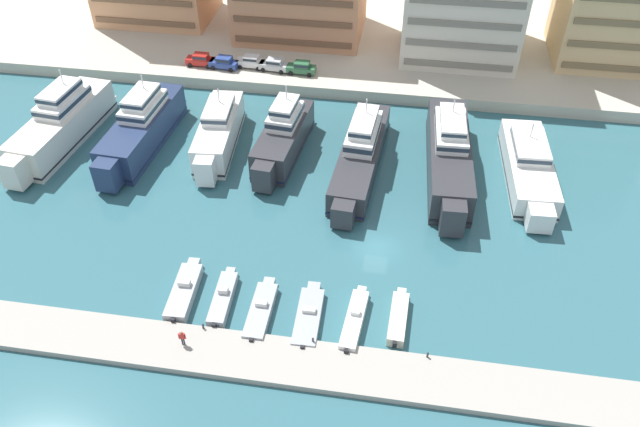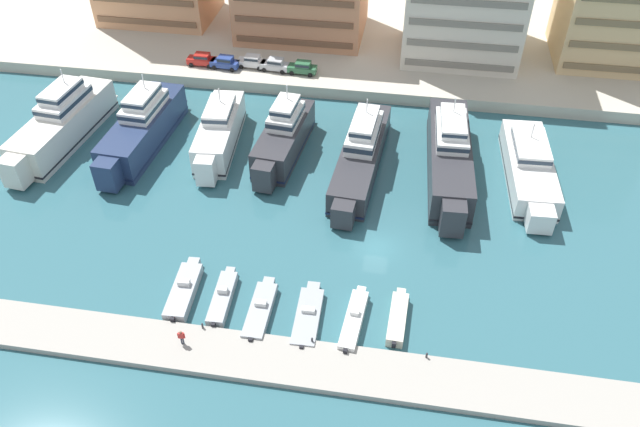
{
  "view_description": "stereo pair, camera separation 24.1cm",
  "coord_description": "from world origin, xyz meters",
  "px_view_note": "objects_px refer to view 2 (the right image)",
  "views": [
    {
      "loc": [
        1.43,
        -46.66,
        45.03
      ],
      "look_at": [
        -6.15,
        1.53,
        2.5
      ],
      "focal_mm": 35.0,
      "sensor_mm": 36.0,
      "label": 1
    },
    {
      "loc": [
        1.67,
        -46.62,
        45.03
      ],
      "look_at": [
        -6.15,
        1.53,
        2.5
      ],
      "focal_mm": 35.0,
      "sensor_mm": 36.0,
      "label": 2
    }
  ],
  "objects_px": {
    "yacht_white_mid_left": "(219,132)",
    "yacht_navy_left": "(142,128)",
    "motorboat_grey_far_left": "(184,290)",
    "motorboat_cream_center_right": "(398,318)",
    "motorboat_grey_center_left": "(308,316)",
    "car_red_far_left": "(202,59)",
    "yacht_white_mid_right": "(529,167)",
    "motorboat_grey_left": "(223,297)",
    "pedestrian_near_edge": "(181,336)",
    "car_green_center": "(303,67)",
    "yacht_charcoal_center": "(361,153)",
    "yacht_charcoal_center_left": "(283,136)",
    "motorboat_grey_mid_left": "(260,310)",
    "yacht_ivory_far_left": "(62,123)",
    "motorboat_white_center": "(354,320)",
    "car_silver_center_left": "(275,64)",
    "car_white_mid_left": "(252,61)",
    "yacht_charcoal_center_right": "(450,155)",
    "car_blue_left": "(225,62)"
  },
  "relations": [
    {
      "from": "motorboat_grey_mid_left",
      "to": "motorboat_white_center",
      "type": "bearing_deg",
      "value": 0.68
    },
    {
      "from": "yacht_ivory_far_left",
      "to": "motorboat_grey_mid_left",
      "type": "relative_size",
      "value": 2.71
    },
    {
      "from": "motorboat_grey_center_left",
      "to": "yacht_charcoal_center_right",
      "type": "bearing_deg",
      "value": 63.07
    },
    {
      "from": "motorboat_grey_far_left",
      "to": "motorboat_cream_center_right",
      "type": "xyz_separation_m",
      "value": [
        20.31,
        -0.09,
        -0.05
      ]
    },
    {
      "from": "yacht_charcoal_center",
      "to": "motorboat_grey_left",
      "type": "relative_size",
      "value": 3.06
    },
    {
      "from": "yacht_white_mid_left",
      "to": "motorboat_white_center",
      "type": "height_order",
      "value": "yacht_white_mid_left"
    },
    {
      "from": "yacht_ivory_far_left",
      "to": "motorboat_white_center",
      "type": "relative_size",
      "value": 2.7
    },
    {
      "from": "yacht_navy_left",
      "to": "car_blue_left",
      "type": "bearing_deg",
      "value": 73.07
    },
    {
      "from": "yacht_navy_left",
      "to": "car_red_far_left",
      "type": "xyz_separation_m",
      "value": [
        1.91,
        18.36,
        0.12
      ]
    },
    {
      "from": "car_red_far_left",
      "to": "car_silver_center_left",
      "type": "xyz_separation_m",
      "value": [
        10.82,
        0.15,
        0.0
      ]
    },
    {
      "from": "yacht_charcoal_center_left",
      "to": "car_red_far_left",
      "type": "bearing_deg",
      "value": 132.15
    },
    {
      "from": "yacht_navy_left",
      "to": "motorboat_grey_center_left",
      "type": "distance_m",
      "value": 35.0
    },
    {
      "from": "car_red_far_left",
      "to": "pedestrian_near_edge",
      "type": "height_order",
      "value": "car_red_far_left"
    },
    {
      "from": "yacht_white_mid_left",
      "to": "yacht_charcoal_center_left",
      "type": "xyz_separation_m",
      "value": [
        8.13,
        -0.08,
        0.27
      ]
    },
    {
      "from": "yacht_ivory_far_left",
      "to": "motorboat_white_center",
      "type": "height_order",
      "value": "yacht_ivory_far_left"
    },
    {
      "from": "yacht_navy_left",
      "to": "pedestrian_near_edge",
      "type": "bearing_deg",
      "value": -63.11
    },
    {
      "from": "motorboat_grey_mid_left",
      "to": "car_white_mid_left",
      "type": "distance_m",
      "value": 44.82
    },
    {
      "from": "motorboat_grey_left",
      "to": "car_white_mid_left",
      "type": "relative_size",
      "value": 1.75
    },
    {
      "from": "yacht_white_mid_left",
      "to": "yacht_navy_left",
      "type": "bearing_deg",
      "value": -173.16
    },
    {
      "from": "yacht_charcoal_center",
      "to": "motorboat_grey_left",
      "type": "distance_m",
      "value": 25.35
    },
    {
      "from": "motorboat_grey_center_left",
      "to": "car_silver_center_left",
      "type": "height_order",
      "value": "car_silver_center_left"
    },
    {
      "from": "motorboat_grey_mid_left",
      "to": "motorboat_white_center",
      "type": "relative_size",
      "value": 1.0
    },
    {
      "from": "yacht_charcoal_center",
      "to": "motorboat_cream_center_right",
      "type": "height_order",
      "value": "yacht_charcoal_center"
    },
    {
      "from": "yacht_charcoal_center",
      "to": "pedestrian_near_edge",
      "type": "bearing_deg",
      "value": -113.26
    },
    {
      "from": "yacht_white_mid_left",
      "to": "motorboat_grey_mid_left",
      "type": "height_order",
      "value": "yacht_white_mid_left"
    },
    {
      "from": "yacht_ivory_far_left",
      "to": "yacht_white_mid_left",
      "type": "xyz_separation_m",
      "value": [
        19.66,
        1.85,
        -0.43
      ]
    },
    {
      "from": "motorboat_grey_far_left",
      "to": "pedestrian_near_edge",
      "type": "height_order",
      "value": "pedestrian_near_edge"
    },
    {
      "from": "motorboat_grey_center_left",
      "to": "car_red_far_left",
      "type": "bearing_deg",
      "value": 118.49
    },
    {
      "from": "yacht_charcoal_center_left",
      "to": "motorboat_grey_center_left",
      "type": "xyz_separation_m",
      "value": [
        7.5,
        -25.37,
        -2.02
      ]
    },
    {
      "from": "motorboat_grey_far_left",
      "to": "motorboat_cream_center_right",
      "type": "distance_m",
      "value": 20.31
    },
    {
      "from": "motorboat_grey_far_left",
      "to": "car_silver_center_left",
      "type": "height_order",
      "value": "car_silver_center_left"
    },
    {
      "from": "yacht_white_mid_right",
      "to": "motorboat_grey_left",
      "type": "relative_size",
      "value": 2.62
    },
    {
      "from": "yacht_charcoal_center_right",
      "to": "car_green_center",
      "type": "xyz_separation_m",
      "value": [
        -20.73,
        18.12,
        0.1
      ]
    },
    {
      "from": "motorboat_cream_center_right",
      "to": "pedestrian_near_edge",
      "type": "bearing_deg",
      "value": -162.04
    },
    {
      "from": "yacht_charcoal_center_right",
      "to": "motorboat_grey_far_left",
      "type": "bearing_deg",
      "value": -136.45
    },
    {
      "from": "yacht_charcoal_center_left",
      "to": "car_red_far_left",
      "type": "distance_m",
      "value": 23.35
    },
    {
      "from": "yacht_ivory_far_left",
      "to": "motorboat_grey_center_left",
      "type": "bearing_deg",
      "value": -33.78
    },
    {
      "from": "yacht_white_mid_left",
      "to": "pedestrian_near_edge",
      "type": "bearing_deg",
      "value": -79.93
    },
    {
      "from": "yacht_navy_left",
      "to": "yacht_charcoal_center",
      "type": "distance_m",
      "value": 27.25
    },
    {
      "from": "yacht_white_mid_left",
      "to": "car_green_center",
      "type": "xyz_separation_m",
      "value": [
        7.33,
        17.12,
        0.5
      ]
    },
    {
      "from": "car_red_far_left",
      "to": "car_white_mid_left",
      "type": "relative_size",
      "value": 0.99
    },
    {
      "from": "motorboat_white_center",
      "to": "pedestrian_near_edge",
      "type": "relative_size",
      "value": 4.58
    },
    {
      "from": "motorboat_grey_center_left",
      "to": "car_red_far_left",
      "type": "xyz_separation_m",
      "value": [
        -23.17,
        42.68,
        2.25
      ]
    },
    {
      "from": "yacht_ivory_far_left",
      "to": "motorboat_white_center",
      "type": "distance_m",
      "value": 46.03
    },
    {
      "from": "car_red_far_left",
      "to": "car_silver_center_left",
      "type": "bearing_deg",
      "value": 0.77
    },
    {
      "from": "motorboat_grey_far_left",
      "to": "motorboat_grey_left",
      "type": "xyz_separation_m",
      "value": [
        3.85,
        -0.23,
        -0.06
      ]
    },
    {
      "from": "car_green_center",
      "to": "pedestrian_near_edge",
      "type": "distance_m",
      "value": 47.59
    },
    {
      "from": "motorboat_grey_center_left",
      "to": "yacht_charcoal_center_left",
      "type": "bearing_deg",
      "value": 106.46
    },
    {
      "from": "yacht_charcoal_center_left",
      "to": "motorboat_cream_center_right",
      "type": "relative_size",
      "value": 2.5
    },
    {
      "from": "motorboat_grey_left",
      "to": "motorboat_grey_mid_left",
      "type": "height_order",
      "value": "motorboat_grey_left"
    }
  ]
}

